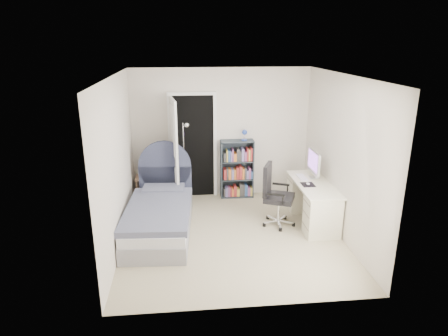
{
  "coord_description": "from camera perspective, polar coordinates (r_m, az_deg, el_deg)",
  "views": [
    {
      "loc": [
        -0.72,
        -5.69,
        2.98
      ],
      "look_at": [
        -0.1,
        0.33,
        1.03
      ],
      "focal_mm": 32.0,
      "sensor_mm": 36.0,
      "label": 1
    }
  ],
  "objects": [
    {
      "name": "floor_lamp",
      "position": [
        7.47,
        -5.5,
        -0.49
      ],
      "size": [
        0.22,
        0.22,
        1.57
      ],
      "color": "silver",
      "rests_on": "ground"
    },
    {
      "name": "bed",
      "position": [
        6.58,
        -9.1,
        -6.52
      ],
      "size": [
        1.1,
        2.13,
        1.28
      ],
      "color": "gray",
      "rests_on": "ground"
    },
    {
      "name": "bookcase",
      "position": [
        7.82,
        1.95,
        -0.41
      ],
      "size": [
        0.64,
        0.27,
        1.36
      ],
      "color": "#343F47",
      "rests_on": "ground"
    },
    {
      "name": "nightstand",
      "position": [
        7.78,
        -11.1,
        -1.99
      ],
      "size": [
        0.39,
        0.39,
        0.58
      ],
      "color": "#D9AA86",
      "rests_on": "ground"
    },
    {
      "name": "room_shell",
      "position": [
        5.99,
        1.23,
        1.08
      ],
      "size": [
        3.5,
        3.7,
        2.6
      ],
      "color": "tan",
      "rests_on": "ground"
    },
    {
      "name": "office_chair",
      "position": [
        6.67,
        7.21,
        -3.42
      ],
      "size": [
        0.61,
        0.61,
        1.05
      ],
      "color": "silver",
      "rests_on": "ground"
    },
    {
      "name": "door",
      "position": [
        7.47,
        -6.15,
        2.66
      ],
      "size": [
        0.92,
        0.83,
        2.06
      ],
      "color": "black",
      "rests_on": "ground"
    },
    {
      "name": "desk",
      "position": [
        6.94,
        12.52,
        -4.57
      ],
      "size": [
        0.57,
        1.43,
        1.17
      ],
      "color": "beige",
      "rests_on": "ground"
    }
  ]
}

